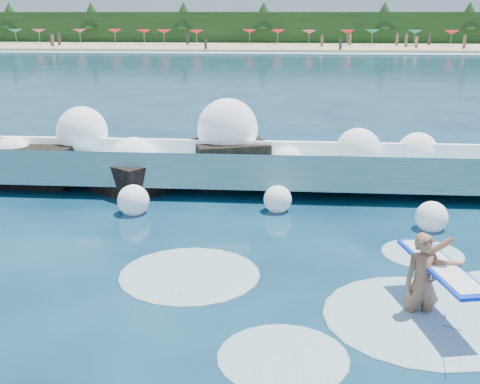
% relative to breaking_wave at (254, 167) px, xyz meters
% --- Properties ---
extents(ground, '(200.00, 200.00, 0.00)m').
position_rel_breaking_wave_xyz_m(ground, '(-1.50, -6.63, -0.56)').
color(ground, '#071F38').
rests_on(ground, ground).
extents(beach, '(140.00, 20.00, 0.40)m').
position_rel_breaking_wave_xyz_m(beach, '(-1.50, 71.37, -0.36)').
color(beach, tan).
rests_on(beach, ground).
extents(wet_band, '(140.00, 5.00, 0.08)m').
position_rel_breaking_wave_xyz_m(wet_band, '(-1.50, 60.37, -0.52)').
color(wet_band, silver).
rests_on(wet_band, ground).
extents(treeline, '(140.00, 4.00, 5.00)m').
position_rel_breaking_wave_xyz_m(treeline, '(-1.50, 81.37, 1.94)').
color(treeline, black).
rests_on(treeline, ground).
extents(breaking_wave, '(18.73, 2.89, 1.61)m').
position_rel_breaking_wave_xyz_m(breaking_wave, '(0.00, 0.00, 0.00)').
color(breaking_wave, teal).
rests_on(breaking_wave, ground).
extents(rock_cluster, '(8.21, 3.42, 1.42)m').
position_rel_breaking_wave_xyz_m(rock_cluster, '(-3.80, -0.03, -0.11)').
color(rock_cluster, black).
rests_on(rock_cluster, ground).
extents(surfer_with_board, '(1.14, 2.91, 1.72)m').
position_rel_breaking_wave_xyz_m(surfer_with_board, '(3.27, -7.46, 0.07)').
color(surfer_with_board, '#976246').
rests_on(surfer_with_board, ground).
extents(wave_spray, '(14.98, 5.19, 2.50)m').
position_rel_breaking_wave_xyz_m(wave_spray, '(-0.83, 0.04, 0.58)').
color(wave_spray, white).
rests_on(wave_spray, ground).
extents(surf_foam, '(9.06, 6.00, 0.16)m').
position_rel_breaking_wave_xyz_m(surf_foam, '(2.47, -7.13, -0.56)').
color(surf_foam, silver).
rests_on(surf_foam, ground).
extents(beach_umbrellas, '(110.92, 6.62, 0.50)m').
position_rel_breaking_wave_xyz_m(beach_umbrellas, '(-1.42, 73.50, 1.69)').
color(beach_umbrellas, red).
rests_on(beach_umbrellas, ground).
extents(beachgoers, '(91.96, 13.23, 1.93)m').
position_rel_breaking_wave_xyz_m(beachgoers, '(0.85, 67.80, 0.51)').
color(beachgoers, '#3F332D').
rests_on(beachgoers, ground).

